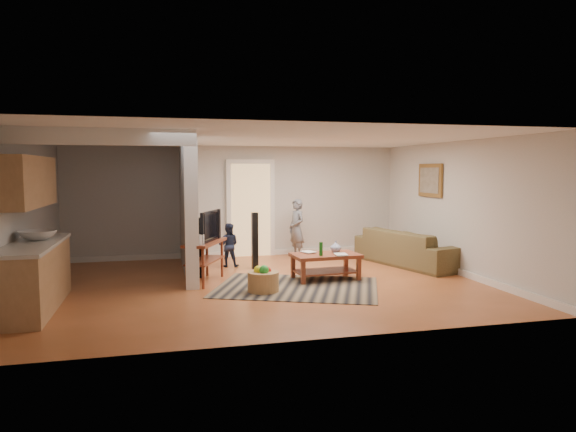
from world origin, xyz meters
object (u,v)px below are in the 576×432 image
object	(u,v)px
speaker_left	(200,248)
child	(297,258)
coffee_table	(326,259)
toddler	(229,267)
speaker_right	(255,241)
toy_basket	(263,281)
sofa	(409,265)
tv_console	(205,245)

from	to	relation	value
speaker_left	child	world-z (taller)	speaker_left
coffee_table	toddler	xyz separation A→B (m)	(-1.55, 1.64, -0.36)
speaker_left	speaker_right	world-z (taller)	speaker_right
speaker_left	toy_basket	bearing A→B (deg)	-35.12
sofa	coffee_table	world-z (taller)	coffee_table
tv_console	speaker_right	xyz separation A→B (m)	(1.06, 1.01, -0.10)
sofa	tv_console	bearing A→B (deg)	83.19
toy_basket	toddler	distance (m)	2.33
tv_console	toddler	bearing A→B (deg)	91.87
tv_console	toy_basket	size ratio (longest dim) A/B	2.44
coffee_table	speaker_right	size ratio (longest dim) A/B	1.09
coffee_table	speaker_left	world-z (taller)	speaker_left
tv_console	toy_basket	distance (m)	1.35
sofa	tv_console	world-z (taller)	tv_console
sofa	coffee_table	distance (m)	2.35
coffee_table	speaker_left	xyz separation A→B (m)	(-2.18, 0.67, 0.19)
coffee_table	toddler	distance (m)	2.28
coffee_table	toy_basket	xyz separation A→B (m)	(-1.29, -0.67, -0.18)
tv_console	speaker_left	xyz separation A→B (m)	(-0.06, 0.40, -0.11)
speaker_left	toy_basket	xyz separation A→B (m)	(0.89, -1.35, -0.37)
speaker_right	toy_basket	size ratio (longest dim) A/B	2.24
speaker_left	speaker_right	xyz separation A→B (m)	(1.12, 0.61, 0.01)
tv_console	speaker_right	world-z (taller)	speaker_right
child	tv_console	bearing A→B (deg)	-62.90
speaker_right	toddler	distance (m)	0.82
coffee_table	tv_console	distance (m)	2.16
coffee_table	tv_console	world-z (taller)	tv_console
toddler	speaker_left	bearing A→B (deg)	71.93
coffee_table	sofa	bearing A→B (deg)	23.85
sofa	speaker_right	xyz separation A→B (m)	(-3.18, 0.35, 0.56)
tv_console	toddler	size ratio (longest dim) A/B	1.38
toy_basket	toddler	world-z (taller)	toy_basket
tv_console	sofa	bearing A→B (deg)	33.61
tv_console	toy_basket	xyz separation A→B (m)	(0.84, -0.95, -0.47)
speaker_left	toddler	size ratio (longest dim) A/B	1.24
speaker_left	toy_basket	size ratio (longest dim) A/B	2.19
speaker_left	toy_basket	distance (m)	1.66
speaker_left	speaker_right	bearing A→B (deg)	50.01
toddler	child	bearing A→B (deg)	-143.05
speaker_right	child	world-z (taller)	speaker_right
speaker_left	tv_console	bearing A→B (deg)	-60.36
child	toddler	distance (m)	1.72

